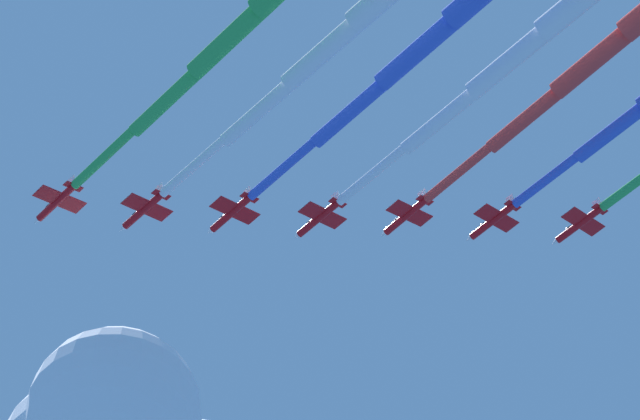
% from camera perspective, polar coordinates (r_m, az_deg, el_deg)
% --- Properties ---
extents(jet_lead, '(54.96, 42.08, 4.51)m').
position_cam_1_polar(jet_lead, '(213.10, -3.33, 6.60)').
color(jet_lead, red).
extents(jet_port_inner, '(53.81, 42.44, 4.53)m').
position_cam_1_polar(jet_port_inner, '(212.39, 0.27, 6.13)').
color(jet_port_inner, red).
extents(jet_starboard_inner, '(55.18, 42.42, 4.50)m').
position_cam_1_polar(jet_starboard_inner, '(212.83, 3.89, 6.19)').
color(jet_starboard_inner, red).
extents(jet_port_mid, '(53.86, 42.02, 4.55)m').
position_cam_1_polar(jet_port_mid, '(214.43, 7.32, 5.76)').
color(jet_port_mid, red).
extents(jet_starboard_mid, '(53.24, 40.04, 4.56)m').
position_cam_1_polar(jet_starboard_mid, '(217.93, 10.38, 5.69)').
color(jet_starboard_mid, red).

